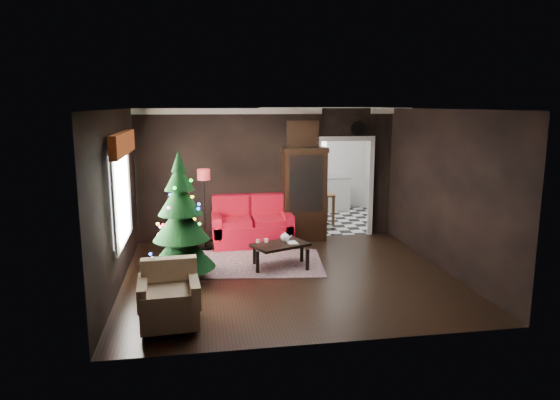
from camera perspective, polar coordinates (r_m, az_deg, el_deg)
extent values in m
plane|color=black|center=(8.68, 0.98, -8.59)|extent=(5.50, 5.50, 0.00)
plane|color=white|center=(8.19, 1.05, 10.24)|extent=(5.50, 5.50, 0.00)
plane|color=black|center=(10.76, -1.40, 2.88)|extent=(5.50, 0.00, 5.50)
plane|color=black|center=(5.93, 5.40, -3.67)|extent=(5.50, 0.00, 5.50)
plane|color=black|center=(8.28, -18.04, -0.03)|extent=(0.00, 5.50, 5.50)
plane|color=black|center=(9.22, 18.08, 1.02)|extent=(0.00, 5.50, 5.50)
cube|color=white|center=(8.46, -17.60, 0.56)|extent=(0.05, 1.60, 1.40)
cube|color=brown|center=(8.35, -17.37, 6.13)|extent=(0.12, 2.10, 0.35)
plane|color=white|center=(12.79, 5.25, -2.27)|extent=(3.00, 3.00, 0.00)
cube|color=white|center=(13.92, 3.86, 5.89)|extent=(0.70, 0.06, 0.70)
cube|color=#392A35|center=(9.34, -2.43, -7.13)|extent=(2.52, 1.97, 0.01)
cylinder|color=white|center=(9.07, -1.58, -4.59)|extent=(0.09, 0.09, 0.06)
cylinder|color=white|center=(9.05, -2.51, -4.65)|extent=(0.09, 0.09, 0.06)
imported|color=gray|center=(8.95, 0.86, -4.24)|extent=(0.17, 0.04, 0.23)
cylinder|color=white|center=(11.06, 8.77, 8.07)|extent=(0.32, 0.32, 0.06)
cube|color=tan|center=(10.76, 2.61, 7.42)|extent=(0.62, 0.05, 0.52)
cube|color=silver|center=(13.84, 4.03, 0.64)|extent=(1.80, 0.60, 0.90)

